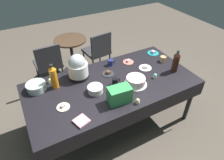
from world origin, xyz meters
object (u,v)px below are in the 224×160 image
object	(u,v)px
cupcake_cocoa	(155,76)
soda_bottle_orange_juice	(54,77)
potluck_table	(112,87)
soda_bottle_cola	(176,62)
dessert_plate_white	(145,67)
dessert_plate_teal	(153,53)
dessert_plate_charcoal	(108,73)
maroon_chair_left	(48,62)
maroon_chair_right	(98,50)
round_cafe_table	(71,50)
glass_salad_bowl	(36,87)
soda_carton	(119,95)
coffee_mug_tan	(163,59)
dessert_plate_cream	(63,107)
dessert_plate_coral	(128,62)
coffee_mug_navy	(111,62)
cupcake_rose	(50,81)
coffee_mug_black	(115,81)
frosted_layer_cake	(136,81)
slow_cooker	(78,67)
cupcake_lemon	(138,101)
ceramic_snack_bowl	(95,89)

from	to	relation	value
cupcake_cocoa	soda_bottle_orange_juice	world-z (taller)	soda_bottle_orange_juice
potluck_table	soda_bottle_cola	bearing A→B (deg)	-10.54
dessert_plate_white	dessert_plate_teal	world-z (taller)	dessert_plate_white
dessert_plate_charcoal	maroon_chair_left	bearing A→B (deg)	117.99
maroon_chair_right	round_cafe_table	distance (m)	0.51
glass_salad_bowl	dessert_plate_white	size ratio (longest dim) A/B	1.32
soda_carton	maroon_chair_left	size ratio (longest dim) A/B	0.31
potluck_table	coffee_mug_tan	size ratio (longest dim) A/B	17.48
dessert_plate_cream	dessert_plate_coral	size ratio (longest dim) A/B	0.93
coffee_mug_navy	maroon_chair_right	size ratio (longest dim) A/B	0.14
dessert_plate_white	coffee_mug_navy	size ratio (longest dim) A/B	1.53
soda_carton	round_cafe_table	bearing A→B (deg)	94.15
dessert_plate_teal	cupcake_cocoa	size ratio (longest dim) A/B	2.70
soda_bottle_cola	coffee_mug_tan	world-z (taller)	soda_bottle_cola
dessert_plate_cream	coffee_mug_navy	bearing A→B (deg)	30.40
dessert_plate_charcoal	coffee_mug_tan	distance (m)	0.88
dessert_plate_charcoal	cupcake_rose	bearing A→B (deg)	166.28
dessert_plate_charcoal	dessert_plate_teal	distance (m)	0.91
dessert_plate_white	maroon_chair_right	world-z (taller)	maroon_chair_right
coffee_mug_black	coffee_mug_navy	bearing A→B (deg)	69.34
frosted_layer_cake	slow_cooker	bearing A→B (deg)	139.44
dessert_plate_white	soda_bottle_cola	xyz separation A→B (m)	(0.32, -0.24, 0.14)
dessert_plate_white	cupcake_cocoa	distance (m)	0.25
potluck_table	cupcake_lemon	size ratio (longest dim) A/B	32.59
potluck_table	cupcake_rose	distance (m)	0.80
dessert_plate_charcoal	soda_carton	distance (m)	0.56
dessert_plate_coral	soda_bottle_orange_juice	xyz separation A→B (m)	(-1.12, -0.06, 0.15)
coffee_mug_tan	maroon_chair_right	bearing A→B (deg)	113.10
coffee_mug_black	dessert_plate_charcoal	bearing A→B (deg)	84.08
glass_salad_bowl	ceramic_snack_bowl	world-z (taller)	glass_salad_bowl
cupcake_lemon	maroon_chair_right	xyz separation A→B (m)	(0.33, 1.79, -0.29)
glass_salad_bowl	maroon_chair_left	xyz separation A→B (m)	(0.34, 0.99, -0.31)
frosted_layer_cake	soda_bottle_cola	bearing A→B (deg)	0.12
coffee_mug_black	maroon_chair_left	size ratio (longest dim) A/B	0.13
dessert_plate_teal	coffee_mug_navy	distance (m)	0.76
potluck_table	maroon_chair_left	distance (m)	1.44
dessert_plate_teal	coffee_mug_navy	size ratio (longest dim) A/B	1.54
ceramic_snack_bowl	cupcake_cocoa	size ratio (longest dim) A/B	2.81
dessert_plate_teal	soda_bottle_cola	distance (m)	0.55
coffee_mug_tan	frosted_layer_cake	bearing A→B (deg)	-157.93
maroon_chair_left	dessert_plate_charcoal	bearing A→B (deg)	-62.01
frosted_layer_cake	soda_bottle_orange_juice	bearing A→B (deg)	154.34
soda_bottle_orange_juice	maroon_chair_left	distance (m)	1.14
dessert_plate_white	dessert_plate_teal	size ratio (longest dim) A/B	0.99
soda_carton	glass_salad_bowl	bearing A→B (deg)	145.36
ceramic_snack_bowl	soda_bottle_orange_juice	bearing A→B (deg)	141.35
cupcake_lemon	soda_bottle_orange_juice	distance (m)	1.05
coffee_mug_black	coffee_mug_navy	world-z (taller)	coffee_mug_black
cupcake_cocoa	soda_bottle_cola	world-z (taller)	soda_bottle_cola
potluck_table	maroon_chair_left	bearing A→B (deg)	112.51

